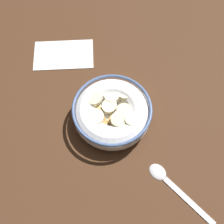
# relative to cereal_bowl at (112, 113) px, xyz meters

# --- Properties ---
(ground_plane) EXTENTS (1.31, 1.31, 0.02)m
(ground_plane) POSITION_rel_cereal_bowl_xyz_m (0.00, 0.00, -0.04)
(ground_plane) COLOR #472B19
(cereal_bowl) EXTENTS (0.15, 0.15, 0.05)m
(cereal_bowl) POSITION_rel_cereal_bowl_xyz_m (0.00, 0.00, 0.00)
(cereal_bowl) COLOR white
(cereal_bowl) RESTS_ON ground_plane
(spoon) EXTENTS (0.06, 0.15, 0.01)m
(spoon) POSITION_rel_cereal_bowl_xyz_m (-0.03, 0.16, -0.02)
(spoon) COLOR silver
(spoon) RESTS_ON ground_plane
(folded_napkin) EXTENTS (0.15, 0.13, 0.00)m
(folded_napkin) POSITION_rel_cereal_bowl_xyz_m (0.02, -0.19, -0.02)
(folded_napkin) COLOR white
(folded_napkin) RESTS_ON ground_plane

